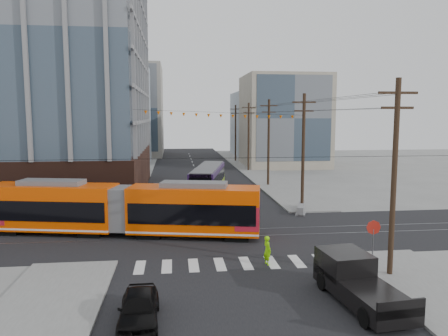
# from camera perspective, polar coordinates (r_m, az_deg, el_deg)

# --- Properties ---
(ground) EXTENTS (160.00, 160.00, 0.00)m
(ground) POSITION_cam_1_polar(r_m,az_deg,el_deg) (30.04, 0.39, -10.53)
(ground) COLOR slate
(office_building) EXTENTS (30.00, 25.00, 28.60)m
(office_building) POSITION_cam_1_polar(r_m,az_deg,el_deg) (54.93, -26.83, 11.71)
(office_building) COLOR #381E16
(office_building) RESTS_ON ground
(bg_bldg_nw_near) EXTENTS (18.00, 16.00, 18.00)m
(bg_bldg_nw_near) POSITION_cam_1_polar(r_m,az_deg,el_deg) (81.57, -16.22, 6.63)
(bg_bldg_nw_near) COLOR #8C99A5
(bg_bldg_nw_near) RESTS_ON ground
(bg_bldg_ne_near) EXTENTS (14.00, 14.00, 16.00)m
(bg_bldg_ne_near) POSITION_cam_1_polar(r_m,az_deg,el_deg) (78.89, 7.78, 6.11)
(bg_bldg_ne_near) COLOR gray
(bg_bldg_ne_near) RESTS_ON ground
(bg_bldg_nw_far) EXTENTS (16.00, 18.00, 20.00)m
(bg_bldg_nw_far) POSITION_cam_1_polar(r_m,az_deg,el_deg) (101.00, -12.65, 7.31)
(bg_bldg_nw_far) COLOR gray
(bg_bldg_nw_far) RESTS_ON ground
(bg_bldg_ne_far) EXTENTS (16.00, 16.00, 14.00)m
(bg_bldg_ne_far) POSITION_cam_1_polar(r_m,az_deg,el_deg) (98.83, 6.02, 5.71)
(bg_bldg_ne_far) COLOR #8C99A5
(bg_bldg_ne_far) RESTS_ON ground
(utility_pole_near) EXTENTS (0.30, 0.30, 11.00)m
(utility_pole_near) POSITION_cam_1_polar(r_m,az_deg,el_deg) (25.68, 21.32, -1.41)
(utility_pole_near) COLOR black
(utility_pole_near) RESTS_ON ground
(utility_pole_far) EXTENTS (0.30, 0.30, 11.00)m
(utility_pole_far) POSITION_cam_1_polar(r_m,az_deg,el_deg) (85.36, 1.51, 4.55)
(utility_pole_far) COLOR black
(utility_pole_far) RESTS_ON ground
(streetcar) EXTENTS (20.73, 7.13, 3.97)m
(streetcar) POSITION_cam_1_polar(r_m,az_deg,el_deg) (33.84, -13.13, -5.25)
(streetcar) COLOR #E24200
(streetcar) RESTS_ON ground
(city_bus) EXTENTS (5.04, 12.40, 3.43)m
(city_bus) POSITION_cam_1_polar(r_m,az_deg,el_deg) (48.89, -2.10, -1.67)
(city_bus) COLOR #27133E
(city_bus) RESTS_ON ground
(pickup_truck) EXTENTS (2.84, 6.36, 2.09)m
(pickup_truck) POSITION_cam_1_polar(r_m,az_deg,el_deg) (22.40, 17.58, -14.23)
(pickup_truck) COLOR black
(pickup_truck) RESTS_ON ground
(black_sedan) EXTENTS (1.77, 4.25, 1.44)m
(black_sedan) POSITION_cam_1_polar(r_m,az_deg,el_deg) (20.16, -11.05, -17.48)
(black_sedan) COLOR black
(black_sedan) RESTS_ON ground
(parked_car_silver) EXTENTS (2.80, 5.04, 1.57)m
(parked_car_silver) POSITION_cam_1_polar(r_m,az_deg,el_deg) (42.88, -9.25, -4.23)
(parked_car_silver) COLOR #A2A5B9
(parked_car_silver) RESTS_ON ground
(parked_car_white) EXTENTS (3.93, 5.58, 1.50)m
(parked_car_white) POSITION_cam_1_polar(r_m,az_deg,el_deg) (49.18, -9.26, -2.84)
(parked_car_white) COLOR silver
(parked_car_white) RESTS_ON ground
(parked_car_grey) EXTENTS (2.87, 4.56, 1.18)m
(parked_car_grey) POSITION_cam_1_polar(r_m,az_deg,el_deg) (51.85, -8.93, -2.52)
(parked_car_grey) COLOR #505155
(parked_car_grey) RESTS_ON ground
(pedestrian) EXTENTS (0.60, 0.75, 1.78)m
(pedestrian) POSITION_cam_1_polar(r_m,az_deg,el_deg) (26.94, 5.68, -10.65)
(pedestrian) COLOR #7EDD07
(pedestrian) RESTS_ON ground
(stop_sign) EXTENTS (0.89, 0.89, 2.80)m
(stop_sign) POSITION_cam_1_polar(r_m,az_deg,el_deg) (27.10, 18.85, -9.77)
(stop_sign) COLOR #A81C12
(stop_sign) RESTS_ON ground
(jersey_barrier) EXTENTS (2.03, 3.79, 0.74)m
(jersey_barrier) POSITION_cam_1_polar(r_m,az_deg,el_deg) (41.66, 10.05, -5.16)
(jersey_barrier) COLOR gray
(jersey_barrier) RESTS_ON ground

